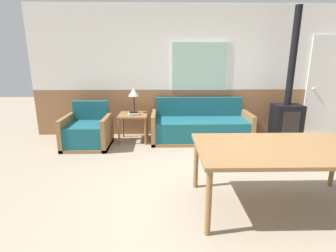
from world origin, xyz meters
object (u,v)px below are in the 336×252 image
object	(u,v)px
dining_table	(285,152)
armchair	(87,133)
side_table	(133,118)
wood_stove	(287,110)
table_lamp	(134,94)
couch	(200,128)

from	to	relation	value
dining_table	armchair	bearing A→B (deg)	142.49
side_table	dining_table	distance (m)	3.14
wood_stove	dining_table	bearing A→B (deg)	-115.64
armchair	side_table	bearing A→B (deg)	5.17
armchair	table_lamp	distance (m)	1.18
couch	wood_stove	xyz separation A→B (m)	(1.72, -0.05, 0.38)
armchair	side_table	world-z (taller)	armchair
armchair	dining_table	world-z (taller)	armchair
couch	table_lamp	distance (m)	1.51
side_table	table_lamp	xyz separation A→B (m)	(0.02, 0.10, 0.49)
armchair	table_lamp	bearing A→B (deg)	10.34
armchair	dining_table	size ratio (longest dim) A/B	0.44
side_table	wood_stove	bearing A→B (deg)	-1.28
table_lamp	dining_table	bearing A→B (deg)	-53.20
side_table	wood_stove	size ratio (longest dim) A/B	0.22
couch	table_lamp	size ratio (longest dim) A/B	3.90
armchair	wood_stove	xyz separation A→B (m)	(3.93, 0.26, 0.38)
table_lamp	wood_stove	world-z (taller)	wood_stove
side_table	armchair	bearing A→B (deg)	-158.64
dining_table	wood_stove	xyz separation A→B (m)	(1.15, 2.39, -0.03)
armchair	couch	bearing A→B (deg)	-8.11
armchair	wood_stove	world-z (taller)	wood_stove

